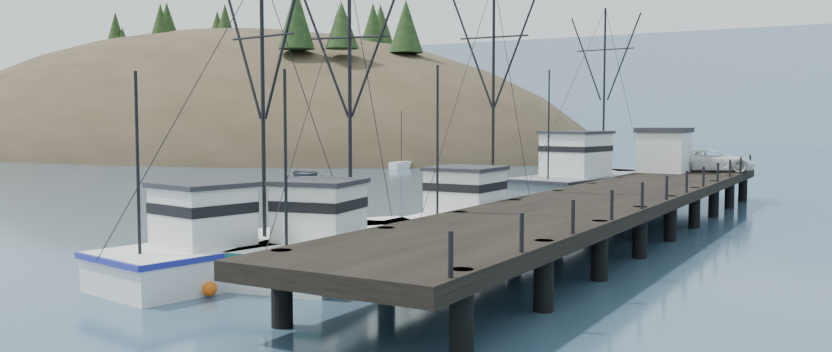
{
  "coord_description": "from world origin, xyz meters",
  "views": [
    {
      "loc": [
        24.81,
        -20.01,
        5.37
      ],
      "look_at": [
        4.35,
        14.84,
        2.5
      ],
      "focal_mm": 35.0,
      "sensor_mm": 36.0,
      "label": 1
    }
  ],
  "objects": [
    {
      "name": "work_vessel",
      "position": [
        8.47,
        29.91,
        1.23
      ],
      "size": [
        6.63,
        15.31,
        12.79
      ],
      "color": "slate",
      "rests_on": "ground"
    },
    {
      "name": "pier_shed",
      "position": [
        12.5,
        31.82,
        3.42
      ],
      "size": [
        3.0,
        3.2,
        2.8
      ],
      "color": "silver",
      "rests_on": "pier"
    },
    {
      "name": "trawler_far",
      "position": [
        9.07,
        12.67,
        0.82
      ],
      "size": [
        3.84,
        11.76,
        12.02
      ],
      "color": "white",
      "rests_on": "ground"
    },
    {
      "name": "ground",
      "position": [
        0.0,
        0.0,
        0.0
      ],
      "size": [
        400.0,
        400.0,
        0.0
      ],
      "primitive_type": "plane",
      "color": "navy",
      "rests_on": "ground"
    },
    {
      "name": "moored_sailboats",
      "position": [
        -33.18,
        58.29,
        0.33
      ],
      "size": [
        21.27,
        17.89,
        6.35
      ],
      "color": "white",
      "rests_on": "ground"
    },
    {
      "name": "pier",
      "position": [
        14.0,
        16.0,
        1.69
      ],
      "size": [
        6.0,
        44.0,
        2.0
      ],
      "color": "black",
      "rests_on": "ground"
    },
    {
      "name": "motorboat",
      "position": [
        -21.22,
        38.4,
        0.0
      ],
      "size": [
        6.15,
        6.24,
        1.06
      ],
      "primitive_type": "imported",
      "rotation": [
        0.0,
        0.0,
        0.74
      ],
      "color": "#4E5357",
      "rests_on": "ground"
    },
    {
      "name": "headland",
      "position": [
        -74.95,
        78.61,
        -4.55
      ],
      "size": [
        134.8,
        78.0,
        51.0
      ],
      "color": "#382D1E",
      "rests_on": "ground"
    },
    {
      "name": "distant_ridge_far",
      "position": [
        -40.0,
        185.0,
        0.0
      ],
      "size": [
        180.0,
        25.0,
        18.0
      ],
      "primitive_type": "cube",
      "color": "silver",
      "rests_on": "ground"
    },
    {
      "name": "distant_ridge",
      "position": [
        10.0,
        170.0,
        0.0
      ],
      "size": [
        360.0,
        40.0,
        26.0
      ],
      "primitive_type": "cube",
      "color": "#9EB2C6",
      "rests_on": "ground"
    },
    {
      "name": "trawler_mid",
      "position": [
        5.83,
        0.57,
        0.82
      ],
      "size": [
        5.25,
        10.98,
        10.85
      ],
      "color": "white",
      "rests_on": "ground"
    },
    {
      "name": "trawler_near",
      "position": [
        7.89,
        3.36,
        0.82
      ],
      "size": [
        5.11,
        10.88,
        11.01
      ],
      "color": "white",
      "rests_on": "ground"
    },
    {
      "name": "pickup_truck",
      "position": [
        15.05,
        34.0,
        2.71
      ],
      "size": [
        5.55,
        3.65,
        1.42
      ],
      "primitive_type": "imported",
      "rotation": [
        0.0,
        0.0,
        1.85
      ],
      "color": "white",
      "rests_on": "pier"
    }
  ]
}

